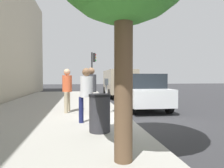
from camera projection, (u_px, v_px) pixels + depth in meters
ground_plane at (131, 123)px, 6.96m from camera, size 80.00×80.00×0.00m
sidewalk_slab at (42, 124)px, 6.48m from camera, size 28.00×6.00×0.15m
parking_meter at (106, 88)px, 7.89m from camera, size 0.36×0.12×1.41m
pedestrian_at_meter at (91, 86)px, 7.80m from camera, size 0.55×0.40×1.84m
pedestrian_bystander at (86, 91)px, 6.22m from camera, size 0.38×0.49×1.75m
parking_officer at (67, 86)px, 8.20m from camera, size 0.54×0.39×1.81m
parked_sedan_near at (142, 91)px, 10.04m from camera, size 4.46×2.08×1.77m
parked_van_far at (119, 82)px, 16.10m from camera, size 5.23×2.18×2.18m
traffic_signal at (93, 66)px, 16.85m from camera, size 0.24×0.44×3.60m
trash_bin at (100, 113)px, 5.26m from camera, size 0.59×0.59×1.01m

